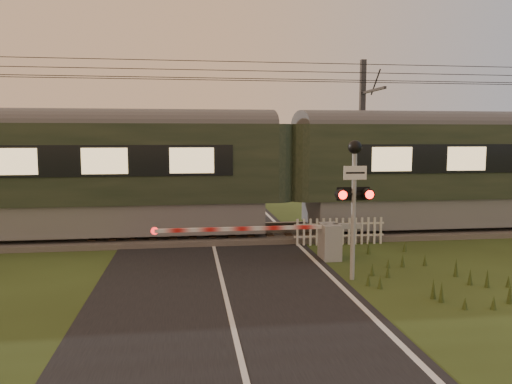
{
  "coord_description": "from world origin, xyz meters",
  "views": [
    {
      "loc": [
        -0.79,
        -10.95,
        3.53
      ],
      "look_at": [
        1.15,
        3.2,
        1.95
      ],
      "focal_mm": 35.0,
      "sensor_mm": 36.0,
      "label": 1
    }
  ],
  "objects": [
    {
      "name": "ground",
      "position": [
        0.0,
        0.0,
        0.0
      ],
      "size": [
        160.0,
        160.0,
        0.0
      ],
      "primitive_type": "plane",
      "color": "#2D3916",
      "rests_on": "ground"
    },
    {
      "name": "catenary_mast",
      "position": [
        6.29,
        8.72,
        3.45
      ],
      "size": [
        0.21,
        2.45,
        6.62
      ],
      "color": "#2D2D30",
      "rests_on": "ground"
    },
    {
      "name": "track_bed",
      "position": [
        0.0,
        6.5,
        0.07
      ],
      "size": [
        140.0,
        3.4,
        0.39
      ],
      "color": "#47423D",
      "rests_on": "ground"
    },
    {
      "name": "overhead_wires",
      "position": [
        0.0,
        6.5,
        5.72
      ],
      "size": [
        120.0,
        0.62,
        0.62
      ],
      "color": "black",
      "rests_on": "ground"
    },
    {
      "name": "picket_fence",
      "position": [
        4.11,
        4.6,
        0.45
      ],
      "size": [
        3.04,
        0.07,
        0.89
      ],
      "color": "silver",
      "rests_on": "ground"
    },
    {
      "name": "road",
      "position": [
        0.02,
        -0.23,
        0.01
      ],
      "size": [
        6.0,
        140.0,
        0.03
      ],
      "color": "black",
      "rests_on": "ground"
    },
    {
      "name": "crossing_signal",
      "position": [
        3.22,
        0.69,
        2.37
      ],
      "size": [
        0.88,
        0.36,
        3.45
      ],
      "color": "gray",
      "rests_on": "ground"
    },
    {
      "name": "boom_gate",
      "position": [
        2.99,
        2.81,
        0.58
      ],
      "size": [
        6.01,
        0.79,
        1.06
      ],
      "color": "gray",
      "rests_on": "ground"
    },
    {
      "name": "train",
      "position": [
        2.66,
        6.5,
        2.35
      ],
      "size": [
        44.41,
        3.06,
        4.14
      ],
      "color": "slate",
      "rests_on": "ground"
    }
  ]
}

